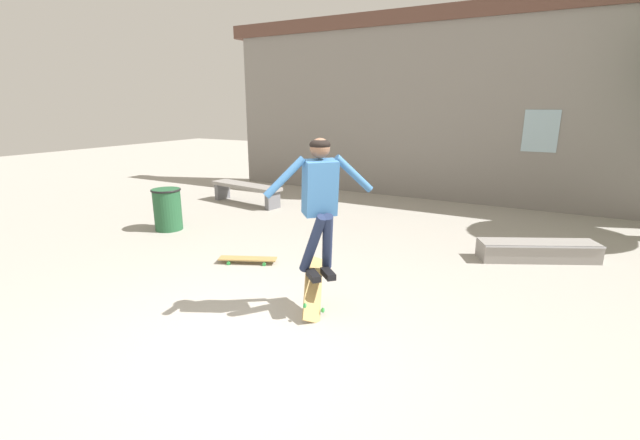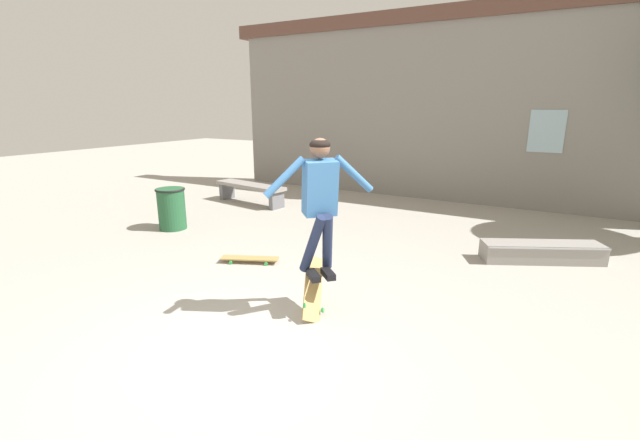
% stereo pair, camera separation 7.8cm
% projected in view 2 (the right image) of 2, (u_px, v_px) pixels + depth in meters
% --- Properties ---
extents(ground_plane, '(40.00, 40.00, 0.00)m').
position_uv_depth(ground_plane, '(245.00, 348.00, 4.19)').
color(ground_plane, '#A39E93').
extents(building_backdrop, '(12.40, 0.52, 5.81)m').
position_uv_depth(building_backdrop, '(453.00, 103.00, 10.17)').
color(building_backdrop, gray).
rests_on(building_backdrop, ground_plane).
extents(park_bench, '(2.03, 0.76, 0.48)m').
position_uv_depth(park_bench, '(250.00, 189.00, 10.26)').
color(park_bench, gray).
rests_on(park_bench, ground_plane).
extents(skate_ledge, '(1.76, 1.18, 0.29)m').
position_uv_depth(skate_ledge, '(542.00, 252.00, 6.49)').
color(skate_ledge, gray).
rests_on(skate_ledge, ground_plane).
extents(trash_bin, '(0.55, 0.55, 0.79)m').
position_uv_depth(trash_bin, '(172.00, 208.00, 8.13)').
color(trash_bin, '#235633').
rests_on(trash_bin, ground_plane).
extents(skater, '(0.89, 0.94, 1.53)m').
position_uv_depth(skater, '(320.00, 196.00, 4.52)').
color(skater, teal).
extents(skateboard_flipping, '(0.39, 0.66, 0.65)m').
position_uv_depth(skateboard_flipping, '(313.00, 288.00, 4.85)').
color(skateboard_flipping, '#AD894C').
extents(skateboard_resting, '(0.87, 0.52, 0.08)m').
position_uv_depth(skateboard_resting, '(250.00, 258.00, 6.44)').
color(skateboard_resting, '#AD894C').
rests_on(skateboard_resting, ground_plane).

